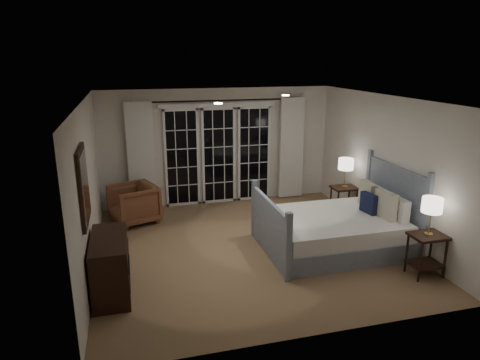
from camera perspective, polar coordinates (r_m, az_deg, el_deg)
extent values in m
plane|color=#91784E|center=(7.39, 1.31, -8.95)|extent=(5.00, 5.00, 0.00)
plane|color=white|center=(6.72, 1.44, 10.73)|extent=(5.00, 5.00, 0.00)
cube|color=silver|center=(6.72, -19.55, -1.09)|extent=(0.02, 5.00, 2.50)
cube|color=silver|center=(8.00, 18.85, 1.64)|extent=(0.02, 5.00, 2.50)
cube|color=silver|center=(9.31, -2.92, 4.46)|extent=(5.00, 0.02, 2.50)
cube|color=silver|center=(4.74, 9.88, -7.56)|extent=(5.00, 0.02, 2.50)
cube|color=black|center=(9.20, -7.75, 2.91)|extent=(0.66, 0.02, 2.02)
cube|color=black|center=(9.33, -2.87, 3.23)|extent=(0.66, 0.02, 2.02)
cube|color=black|center=(9.52, 1.85, 3.50)|extent=(0.66, 0.02, 2.02)
cube|color=white|center=(9.13, -2.95, 9.95)|extent=(2.50, 0.04, 0.10)
cylinder|color=black|center=(9.06, -2.88, 10.54)|extent=(3.50, 0.03, 0.03)
cube|color=silver|center=(9.03, -13.06, 3.04)|extent=(0.55, 0.10, 2.25)
cube|color=silver|center=(9.69, 6.85, 4.23)|extent=(0.55, 0.10, 2.25)
cylinder|color=white|center=(7.54, 6.10, 11.16)|extent=(0.12, 0.12, 0.01)
cylinder|color=white|center=(6.19, -2.93, 10.15)|extent=(0.12, 0.12, 0.01)
cube|color=gray|center=(7.48, 12.21, -7.71)|extent=(2.15, 1.68, 0.31)
cube|color=silver|center=(7.37, 12.35, -5.66)|extent=(2.09, 1.62, 0.26)
cube|color=gray|center=(7.85, 19.86, -3.06)|extent=(0.06, 1.68, 1.36)
cube|color=gray|center=(6.93, 3.92, -6.48)|extent=(0.06, 1.68, 0.94)
cube|color=silver|center=(7.47, 20.01, -3.44)|extent=(0.14, 0.60, 0.36)
cube|color=silver|center=(7.97, 17.44, -1.98)|extent=(0.14, 0.60, 0.36)
cube|color=beige|center=(7.40, 18.85, -3.14)|extent=(0.16, 0.46, 0.45)
cube|color=beige|center=(7.84, 16.63, -1.86)|extent=(0.16, 0.46, 0.45)
cube|color=#151B3B|center=(7.56, 16.77, -2.97)|extent=(0.15, 0.35, 0.34)
cube|color=black|center=(6.84, 23.80, -6.84)|extent=(0.50, 0.40, 0.04)
cube|color=black|center=(7.02, 23.38, -10.21)|extent=(0.46, 0.36, 0.03)
cylinder|color=black|center=(6.73, 22.91, -10.07)|extent=(0.04, 0.04, 0.61)
cylinder|color=black|center=(6.98, 25.67, -9.46)|extent=(0.04, 0.04, 0.61)
cylinder|color=black|center=(6.95, 21.33, -9.03)|extent=(0.04, 0.04, 0.61)
cylinder|color=black|center=(7.20, 24.05, -8.48)|extent=(0.04, 0.04, 0.61)
cube|color=black|center=(8.78, 13.74, -1.02)|extent=(0.49, 0.39, 0.04)
cube|color=black|center=(8.92, 13.55, -3.70)|extent=(0.45, 0.35, 0.03)
cylinder|color=black|center=(8.65, 12.90, -3.38)|extent=(0.04, 0.04, 0.60)
cylinder|color=black|center=(8.84, 15.24, -3.12)|extent=(0.04, 0.04, 0.60)
cylinder|color=black|center=(8.91, 11.98, -2.75)|extent=(0.04, 0.04, 0.60)
cylinder|color=black|center=(9.10, 14.28, -2.51)|extent=(0.04, 0.04, 0.60)
cylinder|color=#B29947|center=(6.83, 23.83, -6.61)|extent=(0.12, 0.12, 0.02)
cylinder|color=#B29947|center=(6.77, 23.99, -5.24)|extent=(0.02, 0.02, 0.33)
cylinder|color=white|center=(6.68, 24.26, -3.06)|extent=(0.29, 0.29, 0.21)
cylinder|color=#B29947|center=(8.77, 13.75, -0.83)|extent=(0.12, 0.12, 0.02)
cylinder|color=#B29947|center=(8.72, 13.83, 0.30)|extent=(0.02, 0.02, 0.34)
cylinder|color=white|center=(8.65, 13.96, 2.08)|extent=(0.30, 0.30, 0.22)
imported|color=brown|center=(8.57, -13.98, -3.10)|extent=(1.06, 1.04, 0.76)
cube|color=black|center=(6.18, -16.86, -10.85)|extent=(0.47, 1.14, 0.80)
cube|color=black|center=(6.23, -14.50, -11.83)|extent=(0.01, 1.12, 0.01)
cube|color=black|center=(6.12, -14.67, -9.63)|extent=(0.01, 1.12, 0.01)
cube|color=black|center=(5.78, -20.15, -0.78)|extent=(0.04, 0.85, 1.00)
cube|color=white|center=(5.78, -19.90, -0.76)|extent=(0.01, 0.73, 0.88)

